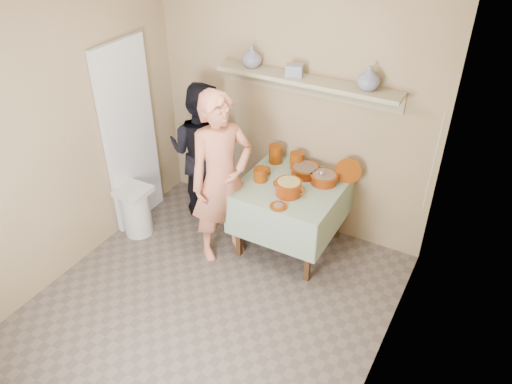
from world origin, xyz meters
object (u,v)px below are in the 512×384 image
Objects in this scene: cazuela_rice at (289,187)px; trash_bin at (136,211)px; person_helper at (202,151)px; serving_table at (291,195)px; person_cook at (222,179)px.

cazuela_rice is 0.59× the size of trash_bin.
person_helper is 1.15m from serving_table.
cazuela_rice reaches higher than trash_bin.
serving_table is (1.13, -0.11, -0.13)m from person_helper.
serving_table is at bearing 21.03° from trash_bin.
cazuela_rice reaches higher than serving_table.
trash_bin is at bearing -158.97° from serving_table.
person_helper is (-0.59, 0.52, -0.10)m from person_cook.
trash_bin is at bearing 132.86° from person_cook.
trash_bin is at bearing 49.93° from person_helper.
person_cook is 0.79m from person_helper.
person_cook reaches higher than trash_bin.
cazuela_rice is at bearing 156.02° from person_helper.
cazuela_rice is at bearing -35.35° from person_cook.
person_cook is at bearing 10.38° from trash_bin.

